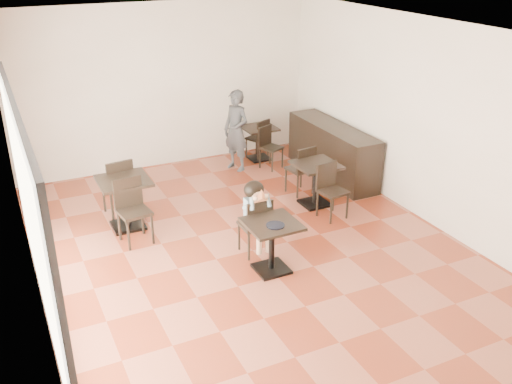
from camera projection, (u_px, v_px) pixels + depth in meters
floor at (253, 250)px, 8.51m from camera, size 6.00×8.00×0.01m
ceiling at (252, 30)px, 7.19m from camera, size 6.00×8.00×0.01m
wall_back at (165, 86)px, 11.14m from camera, size 6.00×0.01×3.20m
wall_front at (465, 304)px, 4.56m from camera, size 6.00×0.01×3.20m
wall_left at (21, 188)px, 6.67m from camera, size 0.01×8.00×3.20m
wall_right at (423, 122)px, 9.03m from camera, size 0.01×8.00×3.20m
storefront_window at (31, 220)px, 6.35m from camera, size 0.04×4.50×2.60m
child_table at (272, 247)px, 7.86m from camera, size 0.71×0.71×0.75m
child_chair at (255, 225)px, 8.28m from camera, size 0.40×0.40×0.90m
child at (255, 218)px, 8.23m from camera, size 0.40×0.57×1.13m
plate at (275, 225)px, 7.62m from camera, size 0.25×0.25×0.02m
pizza_slice at (260, 197)px, 7.91m from camera, size 0.26×0.20×0.06m
adult_patron at (236, 131)px, 11.16m from camera, size 0.58×0.69×1.60m
cafe_table_mid at (315, 184)px, 9.82m from camera, size 0.82×0.82×0.76m
cafe_table_left at (126, 203)px, 9.04m from camera, size 0.88×0.88×0.83m
cafe_table_back at (259, 143)px, 11.85m from camera, size 0.87×0.87×0.70m
chair_mid_a at (300, 169)px, 10.24m from camera, size 0.47×0.47×0.92m
chair_mid_b at (333, 192)px, 9.34m from camera, size 0.47×0.47×0.92m
chair_left_a at (117, 186)px, 9.46m from camera, size 0.50×0.50×1.00m
chair_left_b at (134, 212)px, 8.55m from camera, size 0.50×0.50×1.00m
chair_back_a at (257, 138)px, 11.91m from camera, size 0.50×0.50×0.84m
chair_back_b at (271, 148)px, 11.37m from camera, size 0.50×0.50×0.84m
service_counter at (332, 151)px, 10.99m from camera, size 0.60×2.40×1.00m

